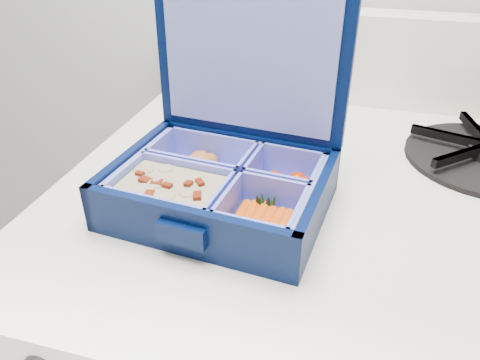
% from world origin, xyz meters
% --- Properties ---
extents(bento_box, '(0.23, 0.19, 0.05)m').
position_xyz_m(bento_box, '(0.26, 1.59, 0.93)').
color(bento_box, '#020E33').
rests_on(bento_box, stove).
extents(burner_grate_rear, '(0.22, 0.22, 0.02)m').
position_xyz_m(burner_grate_rear, '(0.25, 1.83, 0.91)').
color(burner_grate_rear, black).
rests_on(burner_grate_rear, stove).
extents(fork, '(0.09, 0.16, 0.01)m').
position_xyz_m(fork, '(0.27, 1.72, 0.90)').
color(fork, silver).
rests_on(fork, stove).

